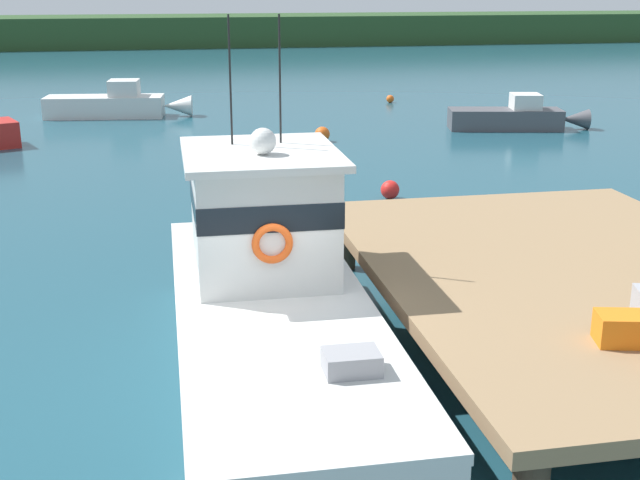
% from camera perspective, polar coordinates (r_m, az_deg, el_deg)
% --- Properties ---
extents(ground_plane, '(200.00, 200.00, 0.00)m').
position_cam_1_polar(ground_plane, '(11.96, -4.32, -8.88)').
color(ground_plane, '#1E4C5B').
extents(dock, '(6.00, 9.00, 1.20)m').
position_cam_1_polar(dock, '(12.93, 17.21, -2.45)').
color(dock, '#4C3D2D').
rests_on(dock, ground).
extents(main_fishing_boat, '(2.61, 9.82, 4.80)m').
position_cam_1_polar(main_fishing_boat, '(11.66, -3.47, -4.17)').
color(main_fishing_boat, silver).
rests_on(main_fishing_boat, ground).
extents(crate_stack_mid_dock, '(0.69, 0.57, 0.36)m').
position_cam_1_polar(crate_stack_mid_dock, '(10.43, 19.79, -5.67)').
color(crate_stack_mid_dock, orange).
rests_on(crate_stack_mid_dock, dock).
extents(moored_boat_near_channel, '(5.83, 1.97, 1.46)m').
position_cam_1_polar(moored_boat_near_channel, '(34.88, -13.69, 8.91)').
color(moored_boat_near_channel, silver).
rests_on(moored_boat_near_channel, ground).
extents(moored_boat_far_left, '(5.17, 2.07, 1.29)m').
position_cam_1_polar(moored_boat_far_left, '(31.88, 13.06, 8.10)').
color(moored_boat_far_left, '#4C4C51').
rests_on(moored_boat_far_left, ground).
extents(mooring_buoy_outer, '(0.47, 0.47, 0.47)m').
position_cam_1_polar(mooring_buoy_outer, '(21.12, 4.76, 3.41)').
color(mooring_buoy_outer, red).
rests_on(mooring_buoy_outer, ground).
extents(mooring_buoy_spare_mooring, '(0.34, 0.34, 0.34)m').
position_cam_1_polar(mooring_buoy_spare_mooring, '(38.12, 4.77, 9.50)').
color(mooring_buoy_spare_mooring, '#EA5B19').
rests_on(mooring_buoy_spare_mooring, ground).
extents(mooring_buoy_channel_marker, '(0.47, 0.47, 0.47)m').
position_cam_1_polar(mooring_buoy_channel_marker, '(24.82, -8.47, 5.37)').
color(mooring_buoy_channel_marker, red).
rests_on(mooring_buoy_channel_marker, ground).
extents(mooring_buoy_inshore, '(0.51, 0.51, 0.51)m').
position_cam_1_polar(mooring_buoy_inshore, '(28.65, 0.15, 7.17)').
color(mooring_buoy_inshore, '#EA5B19').
rests_on(mooring_buoy_inshore, ground).
extents(far_shoreline, '(120.00, 8.00, 2.40)m').
position_cam_1_polar(far_shoreline, '(72.81, -10.30, 13.76)').
color(far_shoreline, '#284723').
rests_on(far_shoreline, ground).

